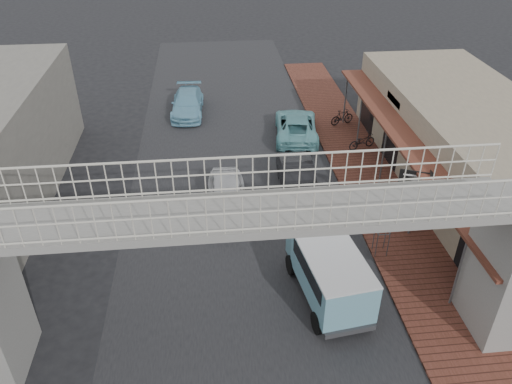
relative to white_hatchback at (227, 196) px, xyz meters
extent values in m
plane|color=black|center=(0.50, -3.62, -0.72)|extent=(120.00, 120.00, 0.00)
cube|color=black|center=(0.50, -3.62, -0.72)|extent=(10.00, 60.00, 0.01)
cube|color=brown|center=(7.00, -0.62, -0.67)|extent=(3.00, 40.00, 0.10)
cube|color=gray|center=(11.50, 0.38, 1.28)|extent=(6.00, 18.00, 4.00)
cube|color=brown|center=(8.20, 0.38, 2.18)|extent=(1.80, 18.00, 0.12)
cube|color=silver|center=(8.55, 3.88, 2.58)|extent=(0.08, 2.60, 0.90)
cube|color=#B21914|center=(8.55, -2.62, 2.58)|extent=(0.08, 2.20, 0.80)
cube|color=gray|center=(8.10, -7.62, 1.78)|extent=(1.20, 2.40, 5.00)
cube|color=gray|center=(0.50, -7.62, 4.40)|extent=(14.00, 2.00, 0.24)
cube|color=beige|center=(0.50, -6.67, 5.07)|extent=(14.00, 0.08, 1.10)
cube|color=beige|center=(0.50, -8.57, 5.07)|extent=(14.00, 0.08, 1.10)
imported|color=white|center=(0.00, 0.00, 0.00)|extent=(1.72, 4.25, 1.45)
imported|color=black|center=(3.36, 1.22, -0.02)|extent=(1.50, 4.28, 1.41)
imported|color=#6BB4BB|center=(4.27, 6.91, -0.04)|extent=(2.88, 5.18, 1.37)
imported|color=#7AB8D3|center=(-1.89, 10.86, -0.06)|extent=(2.09, 4.66, 1.33)
cylinder|color=black|center=(2.17, -4.41, -0.34)|extent=(0.36, 0.79, 0.76)
cylinder|color=black|center=(3.85, -4.18, -0.34)|extent=(0.36, 0.79, 0.76)
cylinder|color=black|center=(2.57, -7.31, -0.34)|extent=(0.36, 0.79, 0.76)
cylinder|color=black|center=(4.24, -7.08, -0.34)|extent=(0.36, 0.79, 0.76)
cube|color=#6CA8BC|center=(3.25, -6.07, 0.56)|extent=(2.30, 3.70, 1.47)
cube|color=#6CA8BC|center=(2.98, -4.08, 0.31)|extent=(1.88, 1.21, 0.98)
cube|color=black|center=(3.25, -6.07, 0.96)|extent=(2.26, 3.06, 0.54)
cube|color=silver|center=(3.25, -6.07, 1.32)|extent=(2.32, 3.70, 0.07)
imported|color=black|center=(7.55, 4.97, -0.19)|extent=(1.75, 1.13, 0.87)
imported|color=black|center=(7.24, 8.11, -0.17)|extent=(1.57, 0.92, 0.91)
cylinder|color=#59595B|center=(5.59, -3.46, 0.32)|extent=(0.04, 0.04, 1.89)
cylinder|color=#59595B|center=(6.04, -3.48, 0.32)|extent=(0.04, 0.04, 1.89)
cylinder|color=#59595B|center=(5.56, -3.91, 0.32)|extent=(0.04, 0.04, 1.89)
cylinder|color=#59595B|center=(6.01, -3.93, 0.32)|extent=(0.04, 0.04, 1.89)
cylinder|color=silver|center=(5.80, -3.69, 1.59)|extent=(0.62, 0.25, 0.61)
cylinder|color=beige|center=(5.79, -3.80, 1.59)|extent=(0.54, 0.04, 0.54)
cylinder|color=beige|center=(5.81, -3.58, 1.59)|extent=(0.54, 0.04, 0.54)
cylinder|color=#59595B|center=(7.29, -2.40, 0.80)|extent=(0.10, 0.10, 2.84)
cube|color=black|center=(7.28, -2.42, 1.83)|extent=(1.11, 0.51, 0.88)
cone|color=black|center=(8.04, -2.75, 1.83)|extent=(0.96, 1.22, 1.08)
cube|color=white|center=(7.22, -2.44, 1.78)|extent=(0.73, 0.31, 0.59)
camera|label=1|loc=(-0.62, -18.41, 12.08)|focal=35.00mm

